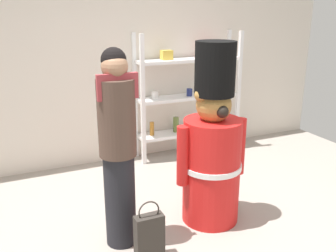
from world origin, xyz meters
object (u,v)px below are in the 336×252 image
at_px(merchandise_shelf, 188,95).
at_px(shopping_bag, 149,236).
at_px(teddy_bear_guard, 212,150).
at_px(person_shopper, 118,146).

relative_size(merchandise_shelf, shopping_bag, 3.22).
relative_size(teddy_bear_guard, person_shopper, 1.01).
bearing_deg(merchandise_shelf, person_shopper, -131.58).
bearing_deg(merchandise_shelf, teddy_bear_guard, -109.89).
bearing_deg(person_shopper, shopping_bag, -66.48).
xyz_separation_m(person_shopper, shopping_bag, (0.14, -0.32, -0.68)).
bearing_deg(teddy_bear_guard, merchandise_shelf, 70.11).
bearing_deg(teddy_bear_guard, person_shopper, -178.78).
distance_m(merchandise_shelf, teddy_bear_guard, 1.79).
xyz_separation_m(teddy_bear_guard, person_shopper, (-0.90, -0.02, 0.18)).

